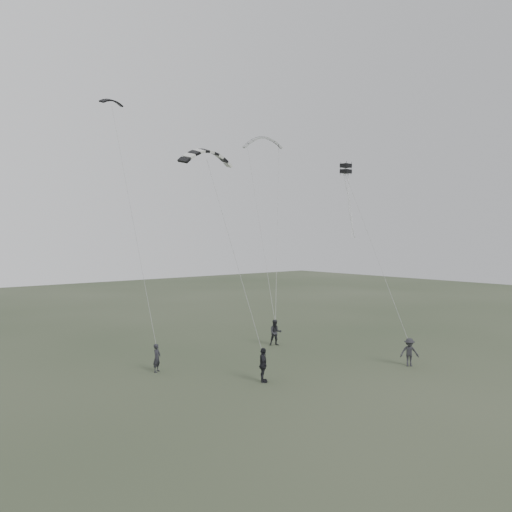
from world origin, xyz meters
TOP-DOWN VIEW (x-y plane):
  - ground at (0.00, 0.00)m, footprint 140.00×140.00m
  - flyer_left at (-6.26, 6.22)m, footprint 0.75×0.69m
  - flyer_right at (4.45, 7.23)m, footprint 1.21×1.14m
  - flyer_center at (-2.68, 0.36)m, footprint 1.06×1.22m
  - flyer_far at (6.89, -2.92)m, footprint 1.30×1.29m
  - kite_dark_small at (-5.93, 13.24)m, footprint 1.79×0.91m
  - kite_pale_large at (7.69, 12.47)m, footprint 3.53×2.76m
  - kite_striped at (-4.38, 3.50)m, footprint 3.38×1.36m
  - kite_box at (9.02, 4.22)m, footprint 0.71×0.74m

SIDE VIEW (x-z plane):
  - ground at x=0.00m, z-range 0.00..0.00m
  - flyer_left at x=-6.26m, z-range 0.00..1.72m
  - flyer_far at x=6.89m, z-range 0.00..1.80m
  - flyer_center at x=-2.68m, z-range 0.00..1.97m
  - flyer_right at x=4.45m, z-range 0.00..1.97m
  - kite_striped at x=-4.38m, z-range 12.63..14.09m
  - kite_box at x=9.02m, z-range 13.22..13.98m
  - kite_pale_large at x=7.69m, z-range 16.26..17.86m
  - kite_dark_small at x=-5.93m, z-range 17.75..18.43m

